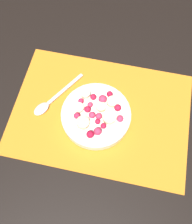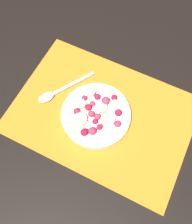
% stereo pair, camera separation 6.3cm
% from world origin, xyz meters
% --- Properties ---
extents(ground_plane, '(3.00, 3.00, 0.00)m').
position_xyz_m(ground_plane, '(0.00, 0.00, 0.00)').
color(ground_plane, black).
extents(placemat, '(0.48, 0.34, 0.01)m').
position_xyz_m(placemat, '(0.00, 0.00, 0.00)').
color(placemat, orange).
rests_on(placemat, ground_plane).
extents(fruit_bowl, '(0.18, 0.18, 0.05)m').
position_xyz_m(fruit_bowl, '(-0.01, -0.02, 0.02)').
color(fruit_bowl, white).
rests_on(fruit_bowl, placemat).
extents(spoon, '(0.11, 0.16, 0.01)m').
position_xyz_m(spoon, '(-0.14, -0.00, 0.01)').
color(spoon, silver).
rests_on(spoon, placemat).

